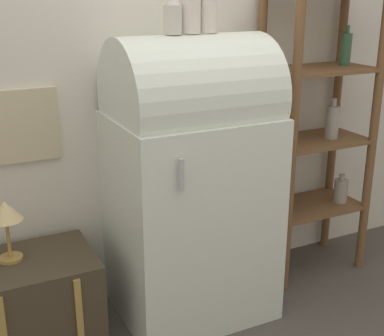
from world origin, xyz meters
name	(u,v)px	position (x,y,z in m)	size (l,w,h in m)	color
ground_plane	(212,331)	(0.00, 0.00, 0.00)	(12.00, 12.00, 0.00)	#4C4742
wall_back	(162,47)	(-0.01, 0.57, 1.35)	(7.00, 0.09, 2.70)	silver
refrigerator	(191,178)	(0.00, 0.24, 0.74)	(0.76, 0.65, 1.44)	silver
suitcase_trunk	(33,303)	(-0.81, 0.29, 0.23)	(0.59, 0.46, 0.45)	#423828
shelf_unit	(318,123)	(0.86, 0.34, 0.91)	(0.62, 0.38, 1.63)	brown
vase_left	(173,13)	(-0.09, 0.24, 1.53)	(0.08, 0.08, 0.20)	beige
vase_center	(189,7)	(0.00, 0.25, 1.56)	(0.10, 0.10, 0.25)	silver
vase_right	(208,6)	(0.09, 0.25, 1.56)	(0.08, 0.08, 0.25)	silver
desk_lamp	(6,215)	(-0.88, 0.33, 0.68)	(0.15, 0.15, 0.29)	#AD8942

